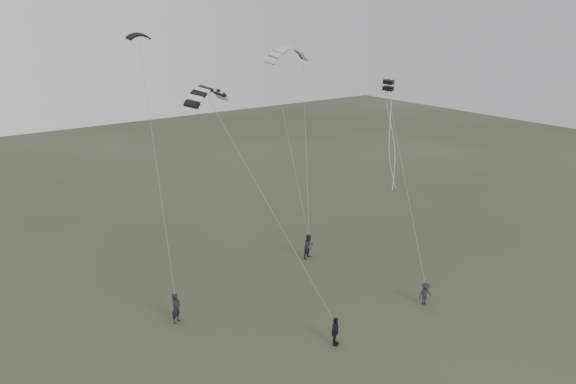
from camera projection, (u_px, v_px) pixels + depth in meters
ground at (334, 317)px, 34.62m from camera, size 140.00×140.00×0.00m
flyer_left at (176, 308)px, 33.79m from camera, size 0.84×0.75×1.92m
flyer_right at (309, 246)px, 42.72m from camera, size 1.08×0.93×1.91m
flyer_center at (335, 331)px, 31.51m from camera, size 1.08×0.87×1.72m
flyer_far at (425, 294)px, 35.93m from camera, size 1.06×0.72×1.52m
kite_dark_small at (138, 34)px, 33.70m from camera, size 1.59×0.86×0.61m
kite_pale_large at (288, 47)px, 46.37m from camera, size 4.64×2.13×2.00m
kite_striped at (207, 88)px, 30.11m from camera, size 3.40×2.46×1.40m
kite_box at (388, 85)px, 39.06m from camera, size 0.94×0.96×0.79m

